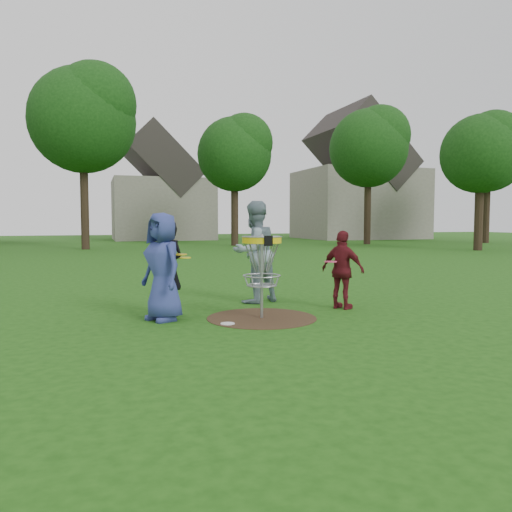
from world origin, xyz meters
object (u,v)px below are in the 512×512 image
object	(u,v)px
player_blue	(163,267)
player_grey	(254,252)
player_black	(168,268)
player_maroon	(343,270)
disc_golf_basket	(262,256)

from	to	relation	value
player_blue	player_grey	size ratio (longest dim) A/B	0.87
player_grey	player_black	bearing A→B (deg)	3.14
player_black	player_blue	bearing A→B (deg)	-59.93
player_grey	player_maroon	xyz separation A→B (m)	(1.29, -1.17, -0.28)
player_blue	player_black	xyz separation A→B (m)	(0.14, 0.37, -0.06)
player_black	disc_golf_basket	world-z (taller)	player_black
player_grey	player_maroon	size ratio (longest dim) A/B	1.39
player_black	player_maroon	world-z (taller)	player_black
player_blue	player_maroon	xyz separation A→B (m)	(3.22, 0.03, -0.15)
player_blue	player_black	distance (m)	0.41
player_maroon	disc_golf_basket	bearing A→B (deg)	69.15
player_maroon	player_black	bearing A→B (deg)	50.58
player_black	disc_golf_basket	size ratio (longest dim) A/B	1.16
player_black	player_maroon	xyz separation A→B (m)	(3.08, -0.35, -0.09)
player_black	player_maroon	bearing A→B (deg)	44.46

